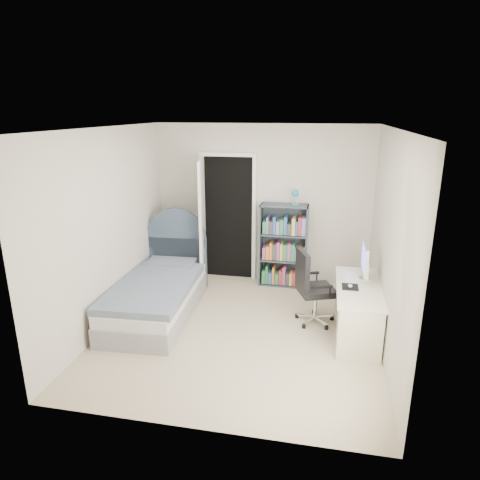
% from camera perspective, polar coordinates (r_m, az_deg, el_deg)
% --- Properties ---
extents(room_shell, '(3.50, 3.70, 2.60)m').
position_cam_1_polar(room_shell, '(5.08, -0.02, 0.47)').
color(room_shell, tan).
rests_on(room_shell, ground).
extents(door, '(0.92, 0.82, 2.06)m').
position_cam_1_polar(door, '(6.74, -3.82, 2.68)').
color(door, black).
rests_on(door, ground).
extents(bed, '(1.07, 2.11, 1.27)m').
position_cam_1_polar(bed, '(6.04, -10.81, -6.84)').
color(bed, gray).
rests_on(bed, ground).
extents(nightstand, '(0.41, 0.41, 0.60)m').
position_cam_1_polar(nightstand, '(7.13, -8.28, -1.98)').
color(nightstand, tan).
rests_on(nightstand, ground).
extents(floor_lamp, '(0.18, 0.18, 1.25)m').
position_cam_1_polar(floor_lamp, '(7.11, -5.09, -0.99)').
color(floor_lamp, silver).
rests_on(floor_lamp, ground).
extents(bookcase, '(0.73, 0.31, 1.55)m').
position_cam_1_polar(bookcase, '(6.75, 5.92, -1.13)').
color(bookcase, '#3D4954').
rests_on(bookcase, ground).
extents(desk, '(0.53, 1.33, 1.09)m').
position_cam_1_polar(desk, '(5.53, 15.35, -8.71)').
color(desk, beige).
rests_on(desk, ground).
extents(office_chair, '(0.57, 0.57, 0.99)m').
position_cam_1_polar(office_chair, '(5.61, 9.39, -5.81)').
color(office_chair, silver).
rests_on(office_chair, ground).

